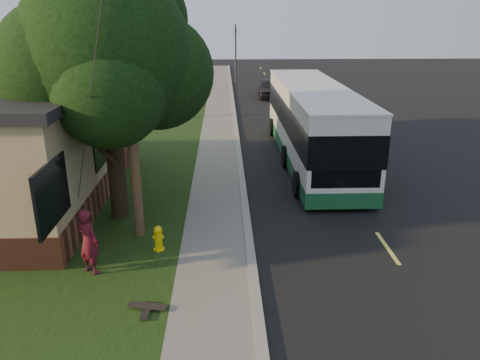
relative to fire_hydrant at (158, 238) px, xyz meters
name	(u,v)px	position (x,y,z in m)	size (l,w,h in m)	color
ground	(250,250)	(2.60, 0.00, -0.43)	(120.00, 120.00, 0.00)	black
road	(320,152)	(6.60, 10.00, -0.43)	(8.00, 80.00, 0.01)	black
curb	(239,152)	(2.60, 10.00, -0.37)	(0.25, 80.00, 0.12)	gray
sidewalk	(218,152)	(1.60, 10.00, -0.39)	(2.00, 80.00, 0.08)	slate
grass_verge	(146,153)	(-1.90, 10.00, -0.40)	(5.00, 80.00, 0.07)	black
fire_hydrant	(158,238)	(0.00, 0.00, 0.00)	(0.32, 0.32, 0.74)	yellow
utility_pole	(128,83)	(-0.71, 0.99, 4.20)	(2.86, 3.21, 9.07)	#473321
leafy_tree	(108,58)	(-1.57, 2.65, 4.73)	(6.30, 6.00, 7.80)	black
bare_tree_near	(179,85)	(-0.90, 18.00, 1.72)	(1.38, 1.21, 4.31)	black
bare_tree_far	(197,67)	(-0.40, 30.00, 1.57)	(1.38, 1.21, 4.03)	black
traffic_signal	(236,50)	(3.10, 34.00, 2.73)	(0.18, 0.22, 5.50)	#2D2D30
transit_bus	(312,121)	(5.91, 8.73, 1.39)	(2.92, 12.64, 3.42)	silver
skateboarder	(89,241)	(-1.59, -1.16, 0.52)	(0.64, 0.42, 1.77)	#53101E
skateboard_main	(147,310)	(0.10, -2.98, -0.31)	(0.22, 0.72, 0.07)	black
skateboard_spare	(148,306)	(0.10, -2.84, -0.30)	(0.92, 0.40, 0.08)	black
dumpster	(19,184)	(-5.52, 4.11, 0.19)	(1.39, 1.14, 1.16)	black
distant_car	(269,88)	(5.62, 26.12, 0.31)	(1.75, 4.35, 1.48)	black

